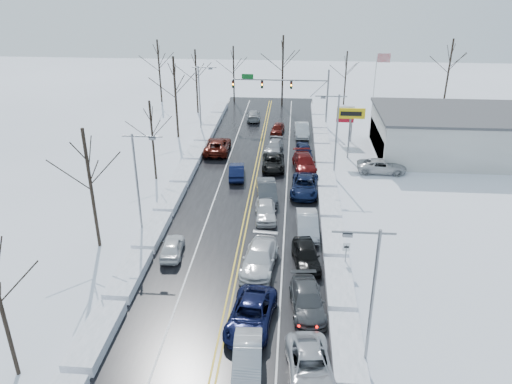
# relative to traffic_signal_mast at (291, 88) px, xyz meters

# --- Properties ---
(ground) EXTENTS (160.00, 160.00, 0.00)m
(ground) POSITION_rel_traffic_signal_mast_xyz_m (-3.45, -27.99, -5.48)
(ground) COLOR white
(ground) RESTS_ON ground
(road_surface) EXTENTS (14.00, 84.00, 0.01)m
(road_surface) POSITION_rel_traffic_signal_mast_xyz_m (-3.45, -25.99, -5.47)
(road_surface) COLOR black
(road_surface) RESTS_ON ground
(snow_bank_left) EXTENTS (1.91, 72.00, 0.75)m
(snow_bank_left) POSITION_rel_traffic_signal_mast_xyz_m (-11.05, -25.99, -5.48)
(snow_bank_left) COLOR white
(snow_bank_left) RESTS_ON ground
(snow_bank_right) EXTENTS (1.91, 72.00, 0.75)m
(snow_bank_right) POSITION_rel_traffic_signal_mast_xyz_m (4.15, -25.99, -5.48)
(snow_bank_right) COLOR white
(snow_bank_right) RESTS_ON ground
(traffic_signal_mast) EXTENTS (13.28, 0.39, 8.00)m
(traffic_signal_mast) POSITION_rel_traffic_signal_mast_xyz_m (0.00, 0.00, 0.00)
(traffic_signal_mast) COLOR slate
(traffic_signal_mast) RESTS_ON ground
(tires_plus_sign) EXTENTS (3.20, 0.34, 6.00)m
(tires_plus_sign) POSITION_rel_traffic_signal_mast_xyz_m (7.05, -12.00, -0.49)
(tires_plus_sign) COLOR slate
(tires_plus_sign) RESTS_ON ground
(used_vehicles_sign) EXTENTS (2.20, 0.22, 4.65)m
(used_vehicles_sign) POSITION_rel_traffic_signal_mast_xyz_m (7.05, -5.99, -2.16)
(used_vehicles_sign) COLOR slate
(used_vehicles_sign) RESTS_ON ground
(speed_limit_sign) EXTENTS (0.55, 0.09, 2.35)m
(speed_limit_sign) POSITION_rel_traffic_signal_mast_xyz_m (4.75, -35.99, -3.84)
(speed_limit_sign) COLOR slate
(speed_limit_sign) RESTS_ON ground
(flagpole) EXTENTS (1.87, 1.20, 10.00)m
(flagpole) POSITION_rel_traffic_signal_mast_xyz_m (11.72, 2.01, 0.45)
(flagpole) COLOR silver
(flagpole) RESTS_ON ground
(dealership_building) EXTENTS (20.40, 12.40, 5.30)m
(dealership_building) POSITION_rel_traffic_signal_mast_xyz_m (20.53, -9.99, -2.82)
(dealership_building) COLOR beige
(dealership_building) RESTS_ON ground
(streetlight_se) EXTENTS (3.20, 0.25, 9.00)m
(streetlight_se) POSITION_rel_traffic_signal_mast_xyz_m (4.85, -45.99, -0.17)
(streetlight_se) COLOR slate
(streetlight_se) RESTS_ON ground
(streetlight_ne) EXTENTS (3.20, 0.25, 9.00)m
(streetlight_ne) POSITION_rel_traffic_signal_mast_xyz_m (4.85, -17.99, -0.17)
(streetlight_ne) COLOR slate
(streetlight_ne) RESTS_ON ground
(streetlight_sw) EXTENTS (3.20, 0.25, 9.00)m
(streetlight_sw) POSITION_rel_traffic_signal_mast_xyz_m (-11.74, -31.99, -0.17)
(streetlight_sw) COLOR slate
(streetlight_sw) RESTS_ON ground
(streetlight_nw) EXTENTS (3.20, 0.25, 9.00)m
(streetlight_nw) POSITION_rel_traffic_signal_mast_xyz_m (-11.74, -3.99, -0.17)
(streetlight_nw) COLOR slate
(streetlight_nw) RESTS_ON ground
(tree_left_b) EXTENTS (4.00, 4.00, 10.00)m
(tree_left_b) POSITION_rel_traffic_signal_mast_xyz_m (-14.95, -33.99, 1.51)
(tree_left_b) COLOR #2D231C
(tree_left_b) RESTS_ON ground
(tree_left_c) EXTENTS (3.40, 3.40, 8.50)m
(tree_left_c) POSITION_rel_traffic_signal_mast_xyz_m (-13.95, -19.99, 0.46)
(tree_left_c) COLOR #2D231C
(tree_left_c) RESTS_ON ground
(tree_left_d) EXTENTS (4.20, 4.20, 10.50)m
(tree_left_d) POSITION_rel_traffic_signal_mast_xyz_m (-14.65, -5.99, 1.86)
(tree_left_d) COLOR #2D231C
(tree_left_d) RESTS_ON ground
(tree_left_e) EXTENTS (3.80, 3.80, 9.50)m
(tree_left_e) POSITION_rel_traffic_signal_mast_xyz_m (-14.25, 6.01, 1.16)
(tree_left_e) COLOR #2D231C
(tree_left_e) RESTS_ON ground
(tree_far_a) EXTENTS (4.00, 4.00, 10.00)m
(tree_far_a) POSITION_rel_traffic_signal_mast_xyz_m (-21.45, 12.01, 1.51)
(tree_far_a) COLOR #2D231C
(tree_far_a) RESTS_ON ground
(tree_far_b) EXTENTS (3.60, 3.60, 9.00)m
(tree_far_b) POSITION_rel_traffic_signal_mast_xyz_m (-9.45, 13.01, 0.81)
(tree_far_b) COLOR #2D231C
(tree_far_b) RESTS_ON ground
(tree_far_c) EXTENTS (4.40, 4.40, 11.00)m
(tree_far_c) POSITION_rel_traffic_signal_mast_xyz_m (-1.45, 11.01, 2.21)
(tree_far_c) COLOR #2D231C
(tree_far_c) RESTS_ON ground
(tree_far_d) EXTENTS (3.40, 3.40, 8.50)m
(tree_far_d) POSITION_rel_traffic_signal_mast_xyz_m (8.55, 12.51, 0.46)
(tree_far_d) COLOR #2D231C
(tree_far_d) RESTS_ON ground
(tree_far_e) EXTENTS (4.20, 4.20, 10.50)m
(tree_far_e) POSITION_rel_traffic_signal_mast_xyz_m (24.55, 13.01, 1.86)
(tree_far_e) COLOR #2D231C
(tree_far_e) RESTS_ON ground
(queued_car_1) EXTENTS (1.87, 4.72, 1.53)m
(queued_car_1) POSITION_rel_traffic_signal_mast_xyz_m (-1.60, -46.61, -5.48)
(queued_car_1) COLOR #A8AAB0
(queued_car_1) RESTS_ON ground
(queued_car_2) EXTENTS (3.34, 6.10, 1.62)m
(queued_car_2) POSITION_rel_traffic_signal_mast_xyz_m (-1.73, -42.82, -5.48)
(queued_car_2) COLOR black
(queued_car_2) RESTS_ON ground
(queued_car_3) EXTENTS (2.94, 6.04, 1.69)m
(queued_car_3) POSITION_rel_traffic_signal_mast_xyz_m (-1.67, -36.23, -5.48)
(queued_car_3) COLOR silver
(queued_car_3) RESTS_ON ground
(queued_car_4) EXTENTS (2.30, 4.80, 1.58)m
(queued_car_4) POSITION_rel_traffic_signal_mast_xyz_m (-1.70, -28.12, -5.48)
(queued_car_4) COLOR silver
(queued_car_4) RESTS_ON ground
(queued_car_5) EXTENTS (2.48, 5.37, 1.70)m
(queued_car_5) POSITION_rel_traffic_signal_mast_xyz_m (-1.86, -24.00, -5.48)
(queued_car_5) COLOR #3A3C3F
(queued_car_5) RESTS_ON ground
(queued_car_6) EXTENTS (2.71, 5.44, 1.48)m
(queued_car_6) POSITION_rel_traffic_signal_mast_xyz_m (-1.58, -16.10, -5.48)
(queued_car_6) COLOR black
(queued_car_6) RESTS_ON ground
(queued_car_7) EXTENTS (2.42, 4.91, 1.37)m
(queued_car_7) POSITION_rel_traffic_signal_mast_xyz_m (-1.74, -10.81, -5.48)
(queued_car_7) COLOR #929499
(queued_car_7) RESTS_ON ground
(queued_car_8) EXTENTS (2.01, 4.13, 1.36)m
(queued_car_8) POSITION_rel_traffic_signal_mast_xyz_m (-1.59, -3.46, -5.48)
(queued_car_8) COLOR #470D09
(queued_car_8) RESTS_ON ground
(queued_car_10) EXTENTS (3.04, 5.55, 1.48)m
(queued_car_10) POSITION_rel_traffic_signal_mast_xyz_m (1.93, -46.92, -5.48)
(queued_car_10) COLOR #A9ABB1
(queued_car_10) RESTS_ON ground
(queued_car_11) EXTENTS (2.67, 5.42, 1.52)m
(queued_car_11) POSITION_rel_traffic_signal_mast_xyz_m (1.85, -41.00, -5.48)
(queued_car_11) COLOR #414346
(queued_car_11) RESTS_ON ground
(queued_car_12) EXTENTS (2.51, 4.98, 1.63)m
(queued_car_12) POSITION_rel_traffic_signal_mast_xyz_m (1.84, -35.46, -5.48)
(queued_car_12) COLOR black
(queued_car_12) RESTS_ON ground
(queued_car_13) EXTENTS (1.98, 5.10, 1.66)m
(queued_car_13) POSITION_rel_traffic_signal_mast_xyz_m (2.00, -30.53, -5.48)
(queued_car_13) COLOR #A6A8AE
(queued_car_13) RESTS_ON ground
(queued_car_14) EXTENTS (3.01, 5.93, 1.61)m
(queued_car_14) POSITION_rel_traffic_signal_mast_xyz_m (1.85, -22.37, -5.48)
(queued_car_14) COLOR black
(queued_car_14) RESTS_ON ground
(queued_car_15) EXTENTS (3.00, 5.96, 1.66)m
(queued_car_15) POSITION_rel_traffic_signal_mast_xyz_m (1.89, -16.22, -5.48)
(queued_car_15) COLOR #520B0A
(queued_car_15) RESTS_ON ground
(queued_car_16) EXTENTS (2.15, 4.64, 1.54)m
(queued_car_16) POSITION_rel_traffic_signal_mast_xyz_m (1.90, -12.06, -5.48)
(queued_car_16) COLOR black
(queued_car_16) RESTS_ON ground
(queued_car_17) EXTENTS (2.02, 5.17, 1.68)m
(queued_car_17) POSITION_rel_traffic_signal_mast_xyz_m (1.66, -4.21, -5.48)
(queued_car_17) COLOR #AEB1B6
(queued_car_17) RESTS_ON ground
(oncoming_car_0) EXTENTS (2.02, 4.70, 1.51)m
(oncoming_car_0) POSITION_rel_traffic_signal_mast_xyz_m (-5.37, -18.96, -5.48)
(oncoming_car_0) COLOR black
(oncoming_car_0) RESTS_ON ground
(oncoming_car_1) EXTENTS (2.97, 6.22, 1.71)m
(oncoming_car_1) POSITION_rel_traffic_signal_mast_xyz_m (-8.59, -11.29, -5.48)
(oncoming_car_1) COLOR #481009
(oncoming_car_1) RESTS_ON ground
(oncoming_car_2) EXTENTS (2.36, 4.95, 1.39)m
(oncoming_car_2) POSITION_rel_traffic_signal_mast_xyz_m (-5.39, 2.76, -5.48)
(oncoming_car_2) COLOR gray
(oncoming_car_2) RESTS_ON ground
(oncoming_car_3) EXTENTS (1.94, 4.15, 1.37)m
(oncoming_car_3) POSITION_rel_traffic_signal_mast_xyz_m (-8.68, -34.84, -5.48)
(oncoming_car_3) COLOR silver
(oncoming_car_3) RESTS_ON ground
(parked_car_0) EXTENTS (5.43, 2.63, 1.49)m
(parked_car_0) POSITION_rel_traffic_signal_mast_xyz_m (10.36, -16.32, -5.48)
(parked_car_0) COLOR #BDBEC0
(parked_car_0) RESTS_ON ground
(parked_car_1) EXTENTS (2.46, 5.32, 1.51)m
(parked_car_1) POSITION_rel_traffic_signal_mast_xyz_m (13.60, -13.17, -5.48)
(parked_car_1) COLOR #434749
(parked_car_1) RESTS_ON ground
(parked_car_2) EXTENTS (2.11, 4.77, 1.60)m
(parked_car_2) POSITION_rel_traffic_signal_mast_xyz_m (11.56, -6.13, -5.48)
(parked_car_2) COLOR black
(parked_car_2) RESTS_ON ground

